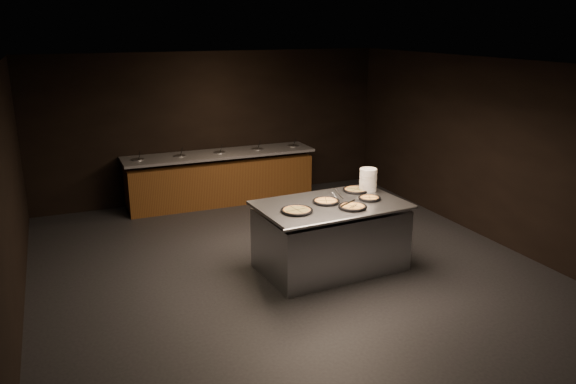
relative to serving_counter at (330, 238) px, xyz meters
name	(u,v)px	position (x,y,z in m)	size (l,w,h in m)	color
room	(293,174)	(-0.56, 0.06, 0.98)	(7.02, 8.02, 2.92)	black
salad_bar	(221,181)	(-0.56, 3.62, -0.03)	(3.70, 0.83, 1.18)	#5C3615
serving_counter	(330,238)	(0.00, 0.00, 0.00)	(2.12, 1.43, 0.98)	#A6A8AD
plate_stack	(368,180)	(0.79, 0.33, 0.69)	(0.26, 0.26, 0.34)	white
pan_veggie_whole	(297,210)	(-0.59, -0.15, 0.53)	(0.44, 0.44, 0.04)	black
pan_cheese_whole	(326,201)	(-0.05, 0.06, 0.53)	(0.39, 0.39, 0.04)	black
pan_cheese_slices_a	(356,190)	(0.62, 0.39, 0.53)	(0.40, 0.40, 0.04)	black
pan_cheese_slices_b	(353,207)	(0.18, -0.30, 0.53)	(0.40, 0.40, 0.04)	black
pan_veggie_slices	(370,198)	(0.59, -0.05, 0.53)	(0.33, 0.33, 0.04)	black
server_left	(336,194)	(0.16, 0.15, 0.59)	(0.15, 0.30, 0.15)	#A6A8AD
server_right	(351,205)	(0.12, -0.36, 0.59)	(0.27, 0.22, 0.15)	#A6A8AD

